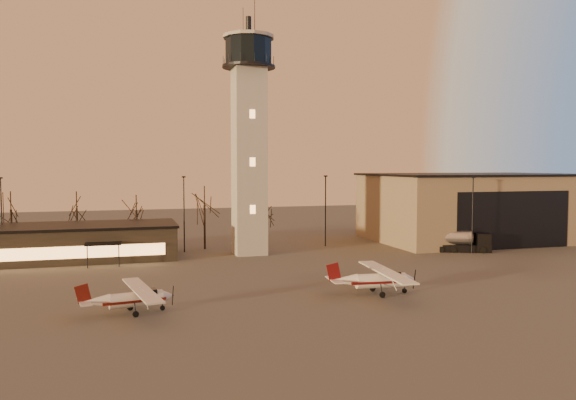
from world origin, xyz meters
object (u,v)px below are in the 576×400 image
(terminal, at_px, (71,242))
(cessna_rear, at_px, (138,301))
(hangar, at_px, (471,207))
(control_tower, at_px, (249,128))
(cessna_front, at_px, (382,283))
(fuel_truck, at_px, (460,243))

(terminal, height_order, cessna_rear, terminal)
(hangar, relative_size, terminal, 1.20)
(hangar, distance_m, cessna_rear, 59.21)
(control_tower, relative_size, cessna_front, 2.95)
(cessna_rear, bearing_deg, fuel_truck, 15.78)
(terminal, xyz_separation_m, cessna_front, (28.49, -27.74, -1.12))
(control_tower, relative_size, hangar, 1.07)
(hangar, bearing_deg, cessna_rear, -149.20)
(control_tower, xyz_separation_m, cessna_rear, (-14.73, -26.26, -15.40))
(cessna_front, bearing_deg, control_tower, 109.15)
(control_tower, relative_size, cessna_rear, 3.30)
(fuel_truck, bearing_deg, cessna_front, -113.54)
(cessna_front, xyz_separation_m, fuel_truck, (21.09, 19.77, 0.08))
(cessna_rear, xyz_separation_m, fuel_truck, (42.31, 20.28, 0.19))
(control_tower, bearing_deg, cessna_rear, -119.29)
(control_tower, xyz_separation_m, hangar, (36.00, 3.98, -11.17))
(fuel_truck, bearing_deg, hangar, 73.13)
(control_tower, height_order, terminal, control_tower)
(terminal, bearing_deg, hangar, 1.97)
(terminal, distance_m, cessna_rear, 29.19)
(cessna_front, distance_m, fuel_truck, 28.91)
(terminal, bearing_deg, control_tower, -5.15)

